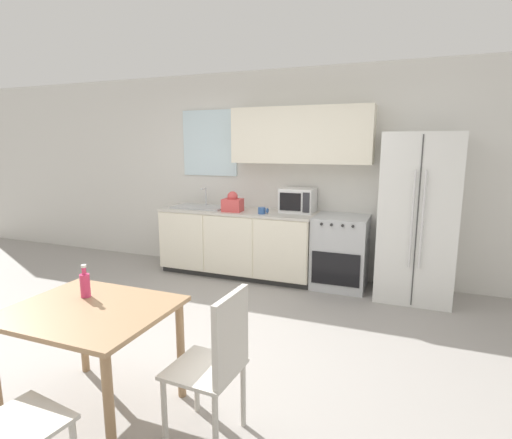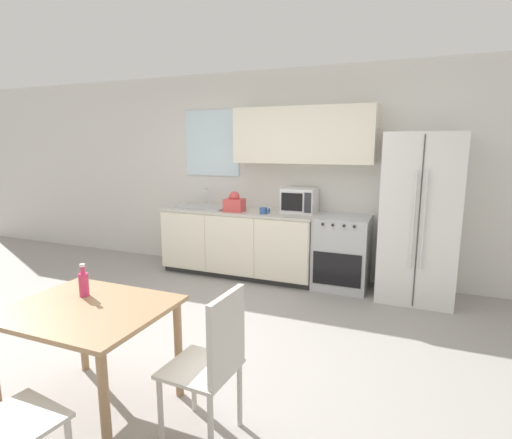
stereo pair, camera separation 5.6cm
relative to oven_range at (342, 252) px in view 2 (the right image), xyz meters
name	(u,v)px [view 2 (the right image)]	position (x,y,z in m)	size (l,w,h in m)	color
ground_plane	(199,345)	(-0.88, -1.96, -0.44)	(12.00, 12.00, 0.00)	gray
wall_back	(286,168)	(-0.84, 0.30, 1.00)	(12.00, 0.38, 2.70)	silver
kitchen_counter	(240,242)	(-1.37, -0.02, 0.01)	(2.10, 0.67, 0.89)	#333333
oven_range	(342,252)	(0.00, 0.00, 0.00)	(0.64, 0.63, 0.88)	#B7BABC
refrigerator	(419,218)	(0.84, -0.04, 0.49)	(0.81, 0.73, 1.87)	silver
kitchen_sink	(203,206)	(-1.93, -0.01, 0.46)	(0.73, 0.41, 0.26)	#B7BABC
microwave	(300,200)	(-0.58, 0.10, 0.60)	(0.42, 0.35, 0.31)	silver
coffee_mug	(264,211)	(-0.96, -0.18, 0.49)	(0.13, 0.10, 0.08)	#335999
grocery_bag_0	(234,203)	(-1.38, -0.15, 0.55)	(0.26, 0.23, 0.26)	#D14C4C
dining_table	(88,323)	(-1.08, -2.98, 0.17)	(0.99, 0.82, 0.73)	#997551
dining_chair_side	(214,357)	(-0.20, -2.92, 0.09)	(0.42, 0.42, 0.93)	beige
drink_bottle	(84,283)	(-1.23, -2.84, 0.37)	(0.06, 0.06, 0.22)	#DB386B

